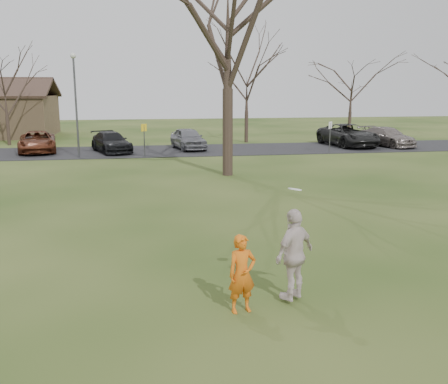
{
  "coord_description": "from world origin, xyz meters",
  "views": [
    {
      "loc": [
        -2.15,
        -9.03,
        4.29
      ],
      "look_at": [
        0.0,
        4.0,
        1.5
      ],
      "focal_mm": 39.95,
      "sensor_mm": 36.0,
      "label": 1
    }
  ],
  "objects_px": {
    "catching_play": "(294,254)",
    "big_tree": "(228,28)",
    "car_7": "(387,137)",
    "car_4": "(188,138)",
    "car_3": "(111,142)",
    "lamp_post": "(75,92)",
    "car_2": "(37,142)",
    "player_defender": "(242,274)",
    "car_6": "(348,135)"
  },
  "relations": [
    {
      "from": "car_6",
      "to": "lamp_post",
      "type": "bearing_deg",
      "value": -177.31
    },
    {
      "from": "car_4",
      "to": "player_defender",
      "type": "bearing_deg",
      "value": -104.23
    },
    {
      "from": "catching_play",
      "to": "lamp_post",
      "type": "height_order",
      "value": "lamp_post"
    },
    {
      "from": "car_4",
      "to": "big_tree",
      "type": "distance_m",
      "value": 12.29
    },
    {
      "from": "car_3",
      "to": "car_4",
      "type": "bearing_deg",
      "value": -10.57
    },
    {
      "from": "car_3",
      "to": "car_7",
      "type": "distance_m",
      "value": 19.72
    },
    {
      "from": "big_tree",
      "to": "car_3",
      "type": "bearing_deg",
      "value": 122.28
    },
    {
      "from": "car_3",
      "to": "car_2",
      "type": "bearing_deg",
      "value": 151.84
    },
    {
      "from": "car_6",
      "to": "lamp_post",
      "type": "height_order",
      "value": "lamp_post"
    },
    {
      "from": "car_4",
      "to": "car_7",
      "type": "height_order",
      "value": "car_4"
    },
    {
      "from": "car_7",
      "to": "lamp_post",
      "type": "xyz_separation_m",
      "value": [
        -21.56,
        -2.47,
        3.25
      ]
    },
    {
      "from": "car_7",
      "to": "big_tree",
      "type": "bearing_deg",
      "value": -161.11
    },
    {
      "from": "car_7",
      "to": "catching_play",
      "type": "relative_size",
      "value": 2.04
    },
    {
      "from": "catching_play",
      "to": "player_defender",
      "type": "bearing_deg",
      "value": -165.65
    },
    {
      "from": "car_3",
      "to": "car_4",
      "type": "distance_m",
      "value": 5.25
    },
    {
      "from": "car_3",
      "to": "car_7",
      "type": "height_order",
      "value": "car_7"
    },
    {
      "from": "car_3",
      "to": "car_7",
      "type": "bearing_deg",
      "value": -18.73
    },
    {
      "from": "car_3",
      "to": "lamp_post",
      "type": "bearing_deg",
      "value": -148.61
    },
    {
      "from": "catching_play",
      "to": "lamp_post",
      "type": "relative_size",
      "value": 0.37
    },
    {
      "from": "big_tree",
      "to": "car_6",
      "type": "bearing_deg",
      "value": 44.37
    },
    {
      "from": "car_7",
      "to": "catching_play",
      "type": "height_order",
      "value": "catching_play"
    },
    {
      "from": "catching_play",
      "to": "big_tree",
      "type": "distance_m",
      "value": 16.09
    },
    {
      "from": "player_defender",
      "to": "car_2",
      "type": "height_order",
      "value": "player_defender"
    },
    {
      "from": "car_2",
      "to": "car_4",
      "type": "height_order",
      "value": "car_4"
    },
    {
      "from": "big_tree",
      "to": "player_defender",
      "type": "bearing_deg",
      "value": -98.77
    },
    {
      "from": "car_4",
      "to": "big_tree",
      "type": "relative_size",
      "value": 0.31
    },
    {
      "from": "car_3",
      "to": "big_tree",
      "type": "xyz_separation_m",
      "value": [
        6.16,
        -9.75,
        6.3
      ]
    },
    {
      "from": "player_defender",
      "to": "lamp_post",
      "type": "relative_size",
      "value": 0.25
    },
    {
      "from": "car_4",
      "to": "lamp_post",
      "type": "distance_m",
      "value": 8.31
    },
    {
      "from": "player_defender",
      "to": "car_4",
      "type": "distance_m",
      "value": 25.77
    },
    {
      "from": "car_2",
      "to": "car_6",
      "type": "bearing_deg",
      "value": -9.39
    },
    {
      "from": "car_7",
      "to": "lamp_post",
      "type": "distance_m",
      "value": 21.95
    },
    {
      "from": "lamp_post",
      "to": "big_tree",
      "type": "distance_m",
      "value": 11.38
    },
    {
      "from": "big_tree",
      "to": "car_7",
      "type": "bearing_deg",
      "value": 36.32
    },
    {
      "from": "car_2",
      "to": "car_6",
      "type": "relative_size",
      "value": 0.87
    },
    {
      "from": "lamp_post",
      "to": "car_2",
      "type": "bearing_deg",
      "value": 134.92
    },
    {
      "from": "car_2",
      "to": "car_4",
      "type": "xyz_separation_m",
      "value": [
        10.02,
        0.06,
        0.05
      ]
    },
    {
      "from": "car_7",
      "to": "big_tree",
      "type": "relative_size",
      "value": 0.34
    },
    {
      "from": "car_7",
      "to": "lamp_post",
      "type": "relative_size",
      "value": 0.75
    },
    {
      "from": "car_6",
      "to": "car_3",
      "type": "bearing_deg",
      "value": 176.17
    },
    {
      "from": "car_2",
      "to": "car_6",
      "type": "distance_m",
      "value": 21.79
    },
    {
      "from": "car_2",
      "to": "car_3",
      "type": "height_order",
      "value": "car_2"
    },
    {
      "from": "car_2",
      "to": "big_tree",
      "type": "distance_m",
      "value": 16.44
    },
    {
      "from": "player_defender",
      "to": "big_tree",
      "type": "bearing_deg",
      "value": 69.69
    },
    {
      "from": "car_2",
      "to": "big_tree",
      "type": "relative_size",
      "value": 0.36
    },
    {
      "from": "car_6",
      "to": "car_7",
      "type": "xyz_separation_m",
      "value": [
        2.77,
        -0.59,
        -0.11
      ]
    },
    {
      "from": "player_defender",
      "to": "car_3",
      "type": "relative_size",
      "value": 0.34
    },
    {
      "from": "car_2",
      "to": "car_4",
      "type": "distance_m",
      "value": 10.02
    },
    {
      "from": "car_4",
      "to": "catching_play",
      "type": "height_order",
      "value": "catching_play"
    },
    {
      "from": "car_3",
      "to": "big_tree",
      "type": "relative_size",
      "value": 0.32
    }
  ]
}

